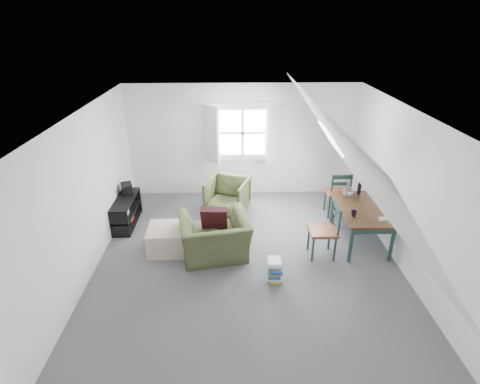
{
  "coord_description": "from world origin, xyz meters",
  "views": [
    {
      "loc": [
        -0.25,
        -5.16,
        3.77
      ],
      "look_at": [
        -0.11,
        0.6,
        1.03
      ],
      "focal_mm": 28.0,
      "sensor_mm": 36.0,
      "label": 1
    }
  ],
  "objects_px": {
    "dining_table": "(362,212)",
    "armchair_far": "(228,211)",
    "magazine_stack": "(275,270)",
    "media_shelf": "(126,213)",
    "ottoman": "(167,239)",
    "dining_chair_far": "(338,193)",
    "dining_chair_near": "(325,230)",
    "armchair_near": "(215,255)"
  },
  "relations": [
    {
      "from": "dining_table",
      "to": "armchair_far",
      "type": "bearing_deg",
      "value": 154.84
    },
    {
      "from": "magazine_stack",
      "to": "media_shelf",
      "type": "bearing_deg",
      "value": 146.84
    },
    {
      "from": "ottoman",
      "to": "magazine_stack",
      "type": "xyz_separation_m",
      "value": [
        1.79,
        -0.89,
        -0.04
      ]
    },
    {
      "from": "ottoman",
      "to": "media_shelf",
      "type": "xyz_separation_m",
      "value": [
        -0.94,
        0.9,
        0.03
      ]
    },
    {
      "from": "dining_table",
      "to": "magazine_stack",
      "type": "distance_m",
      "value": 2.01
    },
    {
      "from": "dining_chair_far",
      "to": "magazine_stack",
      "type": "height_order",
      "value": "dining_chair_far"
    },
    {
      "from": "ottoman",
      "to": "dining_chair_near",
      "type": "distance_m",
      "value": 2.73
    },
    {
      "from": "dining_chair_far",
      "to": "dining_chair_near",
      "type": "bearing_deg",
      "value": 47.28
    },
    {
      "from": "dining_chair_far",
      "to": "magazine_stack",
      "type": "xyz_separation_m",
      "value": [
        -1.49,
        -2.07,
        -0.33
      ]
    },
    {
      "from": "dining_chair_near",
      "to": "media_shelf",
      "type": "relative_size",
      "value": 0.9
    },
    {
      "from": "dining_table",
      "to": "magazine_stack",
      "type": "height_order",
      "value": "dining_table"
    },
    {
      "from": "dining_chair_near",
      "to": "media_shelf",
      "type": "xyz_separation_m",
      "value": [
        -3.64,
        1.14,
        -0.26
      ]
    },
    {
      "from": "dining_table",
      "to": "dining_chair_near",
      "type": "distance_m",
      "value": 0.86
    },
    {
      "from": "dining_chair_far",
      "to": "media_shelf",
      "type": "relative_size",
      "value": 0.91
    },
    {
      "from": "dining_table",
      "to": "magazine_stack",
      "type": "bearing_deg",
      "value": -145.54
    },
    {
      "from": "dining_chair_far",
      "to": "dining_table",
      "type": "bearing_deg",
      "value": 78.54
    },
    {
      "from": "magazine_stack",
      "to": "dining_table",
      "type": "bearing_deg",
      "value": 33.0
    },
    {
      "from": "dining_table",
      "to": "dining_chair_near",
      "type": "bearing_deg",
      "value": -148.8
    },
    {
      "from": "ottoman",
      "to": "dining_chair_near",
      "type": "xyz_separation_m",
      "value": [
        2.7,
        -0.24,
        0.29
      ]
    },
    {
      "from": "media_shelf",
      "to": "armchair_far",
      "type": "bearing_deg",
      "value": 12.15
    },
    {
      "from": "armchair_far",
      "to": "armchair_near",
      "type": "bearing_deg",
      "value": -77.95
    },
    {
      "from": "armchair_near",
      "to": "dining_table",
      "type": "distance_m",
      "value": 2.7
    },
    {
      "from": "dining_chair_near",
      "to": "armchair_near",
      "type": "bearing_deg",
      "value": -110.86
    },
    {
      "from": "armchair_near",
      "to": "ottoman",
      "type": "height_order",
      "value": "ottoman"
    },
    {
      "from": "armchair_near",
      "to": "ottoman",
      "type": "relative_size",
      "value": 1.73
    },
    {
      "from": "dining_chair_near",
      "to": "magazine_stack",
      "type": "distance_m",
      "value": 1.16
    },
    {
      "from": "armchair_near",
      "to": "armchair_far",
      "type": "bearing_deg",
      "value": -108.13
    },
    {
      "from": "armchair_far",
      "to": "magazine_stack",
      "type": "xyz_separation_m",
      "value": [
        0.75,
        -2.27,
        0.18
      ]
    },
    {
      "from": "armchair_near",
      "to": "media_shelf",
      "type": "bearing_deg",
      "value": -42.48
    },
    {
      "from": "dining_chair_far",
      "to": "media_shelf",
      "type": "bearing_deg",
      "value": -16.49
    },
    {
      "from": "dining_chair_near",
      "to": "media_shelf",
      "type": "distance_m",
      "value": 3.83
    },
    {
      "from": "dining_table",
      "to": "dining_chair_near",
      "type": "relative_size",
      "value": 1.43
    },
    {
      "from": "ottoman",
      "to": "dining_table",
      "type": "bearing_deg",
      "value": 3.08
    },
    {
      "from": "armchair_far",
      "to": "dining_chair_far",
      "type": "xyz_separation_m",
      "value": [
        2.24,
        -0.2,
        0.51
      ]
    },
    {
      "from": "armchair_near",
      "to": "dining_chair_near",
      "type": "bearing_deg",
      "value": 168.41
    },
    {
      "from": "dining_table",
      "to": "dining_chair_far",
      "type": "bearing_deg",
      "value": 100.28
    },
    {
      "from": "ottoman",
      "to": "magazine_stack",
      "type": "bearing_deg",
      "value": -26.3
    },
    {
      "from": "dining_table",
      "to": "dining_chair_far",
      "type": "height_order",
      "value": "dining_chair_far"
    },
    {
      "from": "dining_chair_near",
      "to": "magazine_stack",
      "type": "xyz_separation_m",
      "value": [
        -0.91,
        -0.65,
        -0.32
      ]
    },
    {
      "from": "dining_chair_near",
      "to": "magazine_stack",
      "type": "height_order",
      "value": "dining_chair_near"
    },
    {
      "from": "armchair_far",
      "to": "dining_chair_far",
      "type": "relative_size",
      "value": 0.83
    },
    {
      "from": "magazine_stack",
      "to": "armchair_near",
      "type": "bearing_deg",
      "value": 144.58
    }
  ]
}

